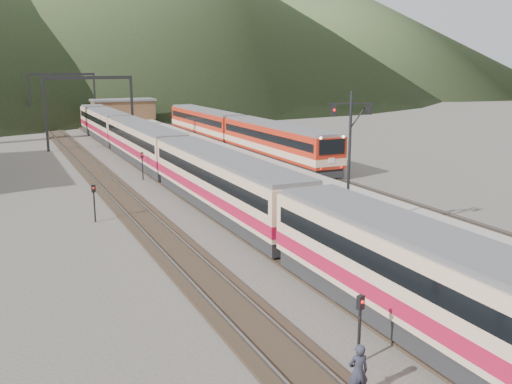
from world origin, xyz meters
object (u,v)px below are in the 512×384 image
main_train (176,159)px  second_train (236,132)px  signal_mast (350,146)px  worker (358,372)px

main_train → second_train: 18.98m
main_train → signal_mast: signal_mast is taller
main_train → worker: size_ratio=48.13×
signal_mast → worker: bearing=-122.3°
second_train → worker: second_train is taller
worker → main_train: bearing=-86.8°
second_train → worker: size_ratio=23.50×
signal_mast → worker: (-7.43, -11.73, -4.39)m
second_train → worker: bearing=-108.8°
signal_mast → main_train: bearing=99.8°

